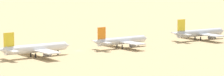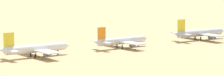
# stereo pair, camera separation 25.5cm
# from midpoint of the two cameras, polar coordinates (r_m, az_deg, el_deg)

# --- Properties ---
(ground) EXTENTS (4000.00, 4000.00, 0.00)m
(ground) POSITION_cam_midpoint_polar(r_m,az_deg,el_deg) (328.24, -3.31, -1.21)
(ground) COLOR tan
(parked_jet_yellow_2) EXTENTS (41.20, 34.53, 13.63)m
(parked_jet_yellow_2) POSITION_cam_midpoint_polar(r_m,az_deg,el_deg) (306.44, -7.39, -1.00)
(parked_jet_yellow_2) COLOR white
(parked_jet_yellow_2) RESTS_ON ground
(parked_jet_orange_3) EXTENTS (38.61, 32.45, 12.76)m
(parked_jet_orange_3) POSITION_cam_midpoint_polar(r_m,az_deg,el_deg) (337.01, 0.85, -0.26)
(parked_jet_orange_3) COLOR silver
(parked_jet_orange_3) RESTS_ON ground
(parked_jet_yellow_4) EXTENTS (41.72, 34.91, 13.82)m
(parked_jet_yellow_4) POSITION_cam_midpoint_polar(r_m,az_deg,el_deg) (376.42, 8.34, 0.49)
(parked_jet_yellow_4) COLOR silver
(parked_jet_yellow_4) RESTS_ON ground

